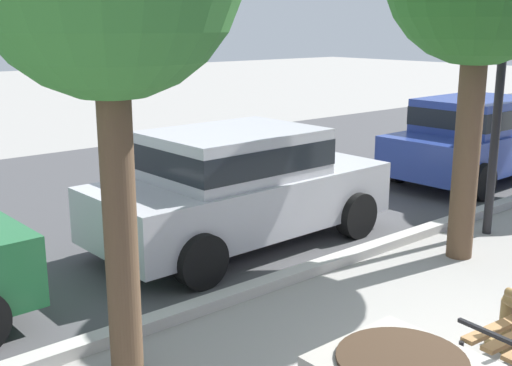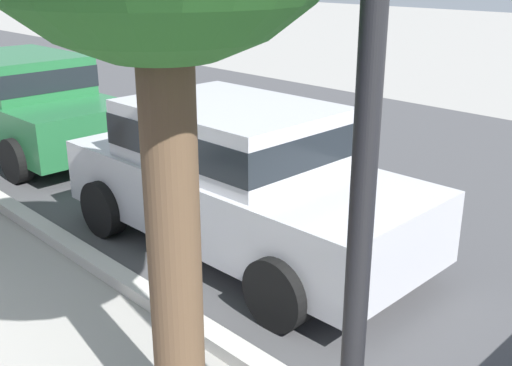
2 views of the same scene
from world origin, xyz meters
The scene contains 5 objects.
street_surface centered at (0.00, 7.50, 0.00)m, with size 60.00×9.00×0.01m, color #424244.
curb_stone centered at (0.00, 2.90, 0.06)m, with size 60.00×0.20×0.12m, color #B2AFA8.
parked_car_green centered at (-4.89, 4.28, 0.84)m, with size 4.14×1.99×1.56m.
parked_car_silver centered at (0.20, 4.28, 0.84)m, with size 4.14×1.99×1.56m.
lamp_post centered at (3.16, 2.38, 2.55)m, with size 0.32×0.32×3.90m.
Camera 2 is at (4.72, 0.21, 2.89)m, focal length 43.12 mm.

